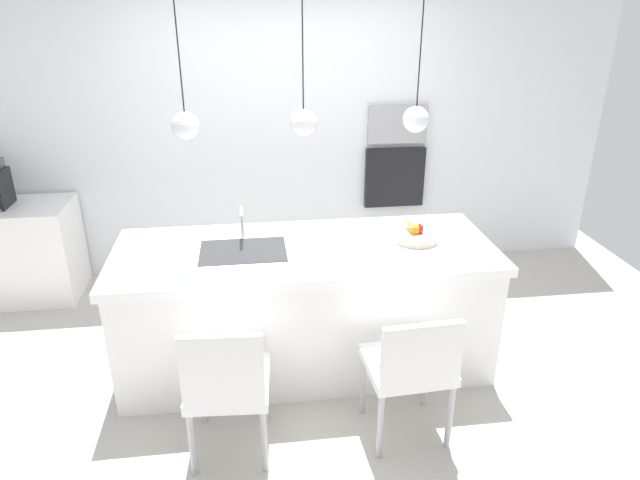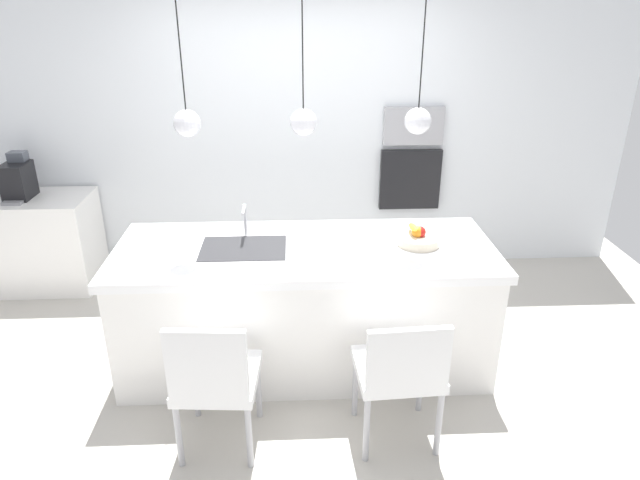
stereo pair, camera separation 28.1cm
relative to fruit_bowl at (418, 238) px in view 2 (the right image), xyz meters
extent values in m
plane|color=#BCB7AD|center=(-0.76, -0.02, -0.93)|extent=(6.60, 6.60, 0.00)
cube|color=white|center=(-0.76, 1.63, 0.37)|extent=(6.00, 0.10, 2.60)
cube|color=white|center=(-0.76, -0.02, -0.52)|extent=(2.46, 0.90, 0.83)
cube|color=white|center=(-0.76, -0.02, -0.07)|extent=(2.52, 0.96, 0.06)
cube|color=#2D2D30|center=(-1.16, -0.02, -0.05)|extent=(0.56, 0.40, 0.02)
cylinder|color=silver|center=(-1.16, 0.22, 0.07)|extent=(0.02, 0.02, 0.22)
cylinder|color=silver|center=(-1.16, 0.14, 0.17)|extent=(0.02, 0.16, 0.02)
cylinder|color=beige|center=(0.00, 0.00, -0.01)|extent=(0.28, 0.28, 0.06)
sphere|color=red|center=(0.01, 0.00, 0.04)|extent=(0.08, 0.08, 0.08)
sphere|color=orange|center=(-0.01, 0.00, 0.05)|extent=(0.08, 0.08, 0.08)
ellipsoid|color=yellow|center=(-0.03, 0.03, 0.07)|extent=(0.05, 0.19, 0.07)
cube|color=white|center=(-3.16, 1.26, -0.52)|extent=(1.10, 0.60, 0.83)
cube|color=black|center=(-3.15, 1.26, 0.05)|extent=(0.20, 0.28, 0.30)
cube|color=gray|center=(-3.15, 1.09, -0.09)|extent=(0.16, 0.08, 0.02)
cube|color=#4C515B|center=(-3.15, 1.35, 0.24)|extent=(0.14, 0.11, 0.08)
cube|color=#9E9EA3|center=(0.25, 1.56, 0.42)|extent=(0.54, 0.08, 0.34)
cube|color=black|center=(0.25, 1.56, -0.08)|extent=(0.56, 0.08, 0.56)
cube|color=white|center=(-1.27, -0.79, -0.49)|extent=(0.48, 0.50, 0.06)
cube|color=white|center=(-1.28, -1.00, -0.25)|extent=(0.43, 0.07, 0.42)
cylinder|color=#B2B2B7|center=(-1.06, -0.60, -0.73)|extent=(0.04, 0.04, 0.41)
cylinder|color=#B2B2B7|center=(-1.45, -0.57, -0.73)|extent=(0.04, 0.04, 0.41)
cylinder|color=#B2B2B7|center=(-1.09, -1.01, -0.73)|extent=(0.04, 0.04, 0.41)
cylinder|color=#B2B2B7|center=(-1.48, -0.98, -0.73)|extent=(0.04, 0.04, 0.41)
cube|color=white|center=(-0.25, -0.79, -0.47)|extent=(0.50, 0.47, 0.06)
cube|color=white|center=(-0.24, -0.99, -0.26)|extent=(0.45, 0.07, 0.36)
cylinder|color=#B2B2B7|center=(-0.06, -0.59, -0.71)|extent=(0.04, 0.04, 0.44)
cylinder|color=#B2B2B7|center=(-0.47, -0.61, -0.71)|extent=(0.04, 0.04, 0.44)
cylinder|color=#B2B2B7|center=(-0.04, -0.97, -0.71)|extent=(0.04, 0.04, 0.44)
cylinder|color=#B2B2B7|center=(-0.45, -0.99, -0.71)|extent=(0.04, 0.04, 0.44)
sphere|color=silver|center=(-1.45, -0.02, 0.78)|extent=(0.16, 0.16, 0.16)
cylinder|color=black|center=(-1.45, -0.02, 1.17)|extent=(0.01, 0.01, 0.60)
sphere|color=silver|center=(-0.76, -0.02, 0.78)|extent=(0.16, 0.16, 0.16)
cylinder|color=black|center=(-0.76, -0.02, 1.17)|extent=(0.01, 0.01, 0.60)
sphere|color=silver|center=(-0.06, -0.02, 0.78)|extent=(0.16, 0.16, 0.16)
cylinder|color=black|center=(-0.06, -0.02, 1.17)|extent=(0.01, 0.01, 0.60)
camera|label=1|loc=(-1.10, -3.38, 1.49)|focal=31.63mm
camera|label=2|loc=(-0.82, -3.41, 1.49)|focal=31.63mm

